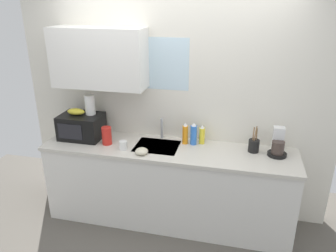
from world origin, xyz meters
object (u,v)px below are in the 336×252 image
at_px(dish_soap_bottle_blue, 194,134).
at_px(utensil_crock, 254,145).
at_px(dish_soap_bottle_yellow, 202,135).
at_px(banana_bunch, 76,112).
at_px(dish_soap_bottle_orange, 185,134).
at_px(cereal_canister, 107,136).
at_px(paper_towel_roll, 90,105).
at_px(small_bowl, 142,151).
at_px(mug_white, 123,145).
at_px(coffee_maker, 278,145).
at_px(microwave, 82,126).

relative_size(dish_soap_bottle_blue, utensil_crock, 0.85).
bearing_deg(dish_soap_bottle_yellow, banana_bunch, -173.82).
distance_m(dish_soap_bottle_orange, cereal_canister, 0.84).
distance_m(dish_soap_bottle_orange, dish_soap_bottle_yellow, 0.18).
distance_m(banana_bunch, paper_towel_roll, 0.18).
xyz_separation_m(utensil_crock, small_bowl, (-1.10, -0.32, -0.04)).
bearing_deg(mug_white, coffee_maker, 9.10).
bearing_deg(utensil_crock, mug_white, -168.87).
xyz_separation_m(banana_bunch, small_bowl, (0.83, -0.25, -0.27)).
relative_size(coffee_maker, small_bowl, 2.15).
bearing_deg(coffee_maker, cereal_canister, -174.88).
relative_size(coffee_maker, utensil_crock, 0.96).
relative_size(dish_soap_bottle_orange, dish_soap_bottle_yellow, 1.13).
relative_size(coffee_maker, dish_soap_bottle_orange, 1.17).
xyz_separation_m(cereal_canister, small_bowl, (0.44, -0.15, -0.06)).
height_order(coffee_maker, dish_soap_bottle_blue, coffee_maker).
relative_size(paper_towel_roll, dish_soap_bottle_blue, 0.89).
distance_m(cereal_canister, utensil_crock, 1.55).
distance_m(coffee_maker, dish_soap_bottle_orange, 0.95).
bearing_deg(microwave, dish_soap_bottle_blue, 5.07).
distance_m(dish_soap_bottle_blue, utensil_crock, 0.63).
bearing_deg(banana_bunch, dish_soap_bottle_orange, 5.03).
relative_size(banana_bunch, paper_towel_roll, 0.91).
bearing_deg(small_bowl, utensil_crock, 16.20).
height_order(microwave, mug_white, microwave).
distance_m(banana_bunch, utensil_crock, 1.94).
bearing_deg(coffee_maker, paper_towel_roll, -179.76).
distance_m(banana_bunch, coffee_maker, 2.17).
bearing_deg(dish_soap_bottle_yellow, coffee_maker, -6.74).
relative_size(cereal_canister, utensil_crock, 0.66).
distance_m(banana_bunch, cereal_canister, 0.45).
height_order(banana_bunch, mug_white, banana_bunch).
xyz_separation_m(banana_bunch, coffee_maker, (2.16, 0.06, -0.20)).
distance_m(mug_white, small_bowl, 0.23).
height_order(microwave, utensil_crock, utensil_crock).
bearing_deg(cereal_canister, small_bowl, -18.92).
bearing_deg(dish_soap_bottle_yellow, paper_towel_roll, -175.37).
bearing_deg(utensil_crock, paper_towel_roll, -179.36).
bearing_deg(small_bowl, dish_soap_bottle_yellow, 35.73).
relative_size(banana_bunch, small_bowl, 1.54).
height_order(coffee_maker, mug_white, coffee_maker).
distance_m(coffee_maker, cereal_canister, 1.78).
bearing_deg(dish_soap_bottle_orange, paper_towel_roll, -176.95).
height_order(dish_soap_bottle_blue, mug_white, dish_soap_bottle_blue).
distance_m(dish_soap_bottle_orange, utensil_crock, 0.72).
bearing_deg(dish_soap_bottle_blue, paper_towel_roll, -177.04).
xyz_separation_m(dish_soap_bottle_orange, mug_white, (-0.60, -0.30, -0.07)).
xyz_separation_m(coffee_maker, small_bowl, (-1.33, -0.31, -0.07)).
xyz_separation_m(dish_soap_bottle_orange, dish_soap_bottle_yellow, (0.18, 0.04, -0.01)).
xyz_separation_m(dish_soap_bottle_orange, utensil_crock, (0.72, -0.04, -0.04)).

